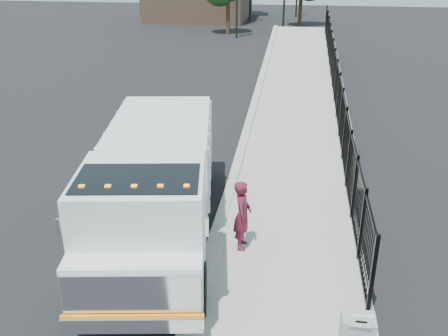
# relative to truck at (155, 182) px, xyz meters

# --- Properties ---
(ground) EXTENTS (120.00, 120.00, 0.00)m
(ground) POSITION_rel_truck_xyz_m (1.49, -0.37, -1.60)
(ground) COLOR black
(ground) RESTS_ON ground
(sidewalk) EXTENTS (3.55, 12.00, 0.12)m
(sidewalk) POSITION_rel_truck_xyz_m (3.41, -2.37, -1.54)
(sidewalk) COLOR #9E998E
(sidewalk) RESTS_ON ground
(curb) EXTENTS (0.30, 12.00, 0.16)m
(curb) POSITION_rel_truck_xyz_m (1.49, -2.37, -1.52)
(curb) COLOR #ADAAA3
(curb) RESTS_ON ground
(ramp) EXTENTS (3.95, 24.06, 3.19)m
(ramp) POSITION_rel_truck_xyz_m (3.61, 15.63, -1.60)
(ramp) COLOR #9E998E
(ramp) RESTS_ON ground
(iron_fence) EXTENTS (0.10, 28.00, 1.80)m
(iron_fence) POSITION_rel_truck_xyz_m (5.04, 11.63, -0.70)
(iron_fence) COLOR black
(iron_fence) RESTS_ON ground
(truck) EXTENTS (3.93, 8.61, 2.84)m
(truck) POSITION_rel_truck_xyz_m (0.00, 0.00, 0.00)
(truck) COLOR black
(truck) RESTS_ON ground
(worker) EXTENTS (0.44, 0.66, 1.78)m
(worker) POSITION_rel_truck_xyz_m (2.23, -0.28, -0.59)
(worker) COLOR maroon
(worker) RESTS_ON sidewalk
(arrow_sign) EXTENTS (0.35, 0.04, 0.22)m
(arrow_sign) POSITION_rel_truck_xyz_m (4.59, -4.27, -0.12)
(arrow_sign) COLOR white
(arrow_sign) RESTS_ON utility_cabinet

